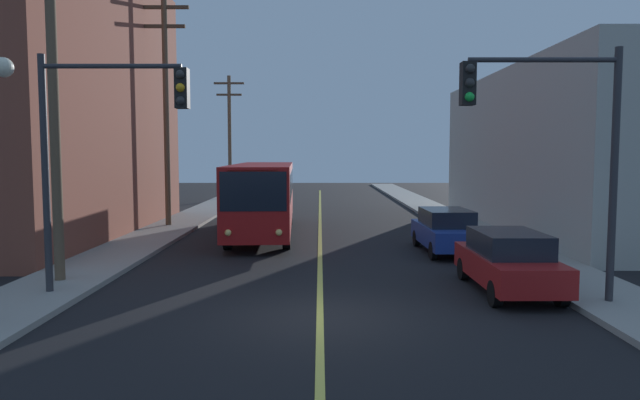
{
  "coord_description": "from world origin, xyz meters",
  "views": [
    {
      "loc": [
        0.0,
        -12.81,
        3.67
      ],
      "look_at": [
        0.0,
        8.03,
        2.0
      ],
      "focal_mm": 32.45,
      "sensor_mm": 36.0,
      "label": 1
    }
  ],
  "objects_px": {
    "utility_pole_far": "(230,131)",
    "utility_pole_mid": "(166,101)",
    "city_bus": "(263,195)",
    "traffic_signal_left_corner": "(105,128)",
    "fire_hydrant": "(516,242)",
    "utility_pole_near": "(52,52)",
    "parked_car_blue": "(446,230)",
    "traffic_signal_right_corner": "(551,127)",
    "parked_car_red": "(508,261)"
  },
  "relations": [
    {
      "from": "parked_car_red",
      "to": "traffic_signal_left_corner",
      "type": "relative_size",
      "value": 0.74
    },
    {
      "from": "traffic_signal_left_corner",
      "to": "fire_hydrant",
      "type": "distance_m",
      "value": 13.91
    },
    {
      "from": "parked_car_blue",
      "to": "fire_hydrant",
      "type": "bearing_deg",
      "value": -30.52
    },
    {
      "from": "parked_car_red",
      "to": "traffic_signal_left_corner",
      "type": "height_order",
      "value": "traffic_signal_left_corner"
    },
    {
      "from": "fire_hydrant",
      "to": "parked_car_red",
      "type": "bearing_deg",
      "value": -110.86
    },
    {
      "from": "parked_car_red",
      "to": "traffic_signal_right_corner",
      "type": "distance_m",
      "value": 3.8
    },
    {
      "from": "parked_car_red",
      "to": "utility_pole_far",
      "type": "height_order",
      "value": "utility_pole_far"
    },
    {
      "from": "utility_pole_near",
      "to": "traffic_signal_left_corner",
      "type": "height_order",
      "value": "utility_pole_near"
    },
    {
      "from": "city_bus",
      "to": "fire_hydrant",
      "type": "distance_m",
      "value": 11.33
    },
    {
      "from": "parked_car_red",
      "to": "utility_pole_mid",
      "type": "height_order",
      "value": "utility_pole_mid"
    },
    {
      "from": "parked_car_red",
      "to": "traffic_signal_left_corner",
      "type": "distance_m",
      "value": 10.98
    },
    {
      "from": "parked_car_blue",
      "to": "fire_hydrant",
      "type": "relative_size",
      "value": 5.29
    },
    {
      "from": "utility_pole_near",
      "to": "fire_hydrant",
      "type": "xyz_separation_m",
      "value": [
        14.14,
        4.04,
        -5.85
      ]
    },
    {
      "from": "city_bus",
      "to": "utility_pole_far",
      "type": "relative_size",
      "value": 1.26
    },
    {
      "from": "parked_car_red",
      "to": "parked_car_blue",
      "type": "height_order",
      "value": "same"
    },
    {
      "from": "traffic_signal_right_corner",
      "to": "city_bus",
      "type": "bearing_deg",
      "value": 122.49
    },
    {
      "from": "parked_car_red",
      "to": "city_bus",
      "type": "bearing_deg",
      "value": 124.47
    },
    {
      "from": "city_bus",
      "to": "parked_car_red",
      "type": "relative_size",
      "value": 2.77
    },
    {
      "from": "fire_hydrant",
      "to": "parked_car_blue",
      "type": "bearing_deg",
      "value": 149.48
    },
    {
      "from": "utility_pole_mid",
      "to": "fire_hydrant",
      "type": "relative_size",
      "value": 13.3
    },
    {
      "from": "utility_pole_near",
      "to": "traffic_signal_right_corner",
      "type": "distance_m",
      "value": 13.09
    },
    {
      "from": "utility_pole_near",
      "to": "utility_pole_mid",
      "type": "relative_size",
      "value": 1.03
    },
    {
      "from": "fire_hydrant",
      "to": "city_bus",
      "type": "bearing_deg",
      "value": 146.8
    },
    {
      "from": "traffic_signal_right_corner",
      "to": "utility_pole_mid",
      "type": "bearing_deg",
      "value": 131.03
    },
    {
      "from": "traffic_signal_right_corner",
      "to": "fire_hydrant",
      "type": "height_order",
      "value": "traffic_signal_right_corner"
    },
    {
      "from": "parked_car_red",
      "to": "utility_pole_mid",
      "type": "relative_size",
      "value": 0.39
    },
    {
      "from": "parked_car_blue",
      "to": "traffic_signal_right_corner",
      "type": "height_order",
      "value": "traffic_signal_right_corner"
    },
    {
      "from": "parked_car_blue",
      "to": "utility_pole_near",
      "type": "height_order",
      "value": "utility_pole_near"
    },
    {
      "from": "utility_pole_mid",
      "to": "traffic_signal_right_corner",
      "type": "distance_m",
      "value": 19.81
    },
    {
      "from": "traffic_signal_left_corner",
      "to": "traffic_signal_right_corner",
      "type": "xyz_separation_m",
      "value": [
        10.82,
        -0.96,
        0.0
      ]
    },
    {
      "from": "utility_pole_near",
      "to": "utility_pole_far",
      "type": "distance_m",
      "value": 30.59
    },
    {
      "from": "parked_car_red",
      "to": "parked_car_blue",
      "type": "bearing_deg",
      "value": 92.89
    },
    {
      "from": "city_bus",
      "to": "utility_pole_mid",
      "type": "xyz_separation_m",
      "value": [
        -4.95,
        2.33,
        4.44
      ]
    },
    {
      "from": "parked_car_blue",
      "to": "utility_pole_far",
      "type": "bearing_deg",
      "value": 115.29
    },
    {
      "from": "utility_pole_mid",
      "to": "utility_pole_far",
      "type": "xyz_separation_m",
      "value": [
        0.28,
        18.04,
        -0.75
      ]
    },
    {
      "from": "city_bus",
      "to": "traffic_signal_left_corner",
      "type": "height_order",
      "value": "traffic_signal_left_corner"
    },
    {
      "from": "utility_pole_far",
      "to": "fire_hydrant",
      "type": "relative_size",
      "value": 11.56
    },
    {
      "from": "city_bus",
      "to": "utility_pole_near",
      "type": "distance_m",
      "value": 12.16
    },
    {
      "from": "parked_car_blue",
      "to": "traffic_signal_right_corner",
      "type": "relative_size",
      "value": 0.74
    },
    {
      "from": "city_bus",
      "to": "fire_hydrant",
      "type": "height_order",
      "value": "city_bus"
    },
    {
      "from": "parked_car_red",
      "to": "utility_pole_far",
      "type": "xyz_separation_m",
      "value": [
        -12.25,
        31.4,
        4.66
      ]
    },
    {
      "from": "parked_car_blue",
      "to": "utility_pole_far",
      "type": "height_order",
      "value": "utility_pole_far"
    },
    {
      "from": "utility_pole_near",
      "to": "utility_pole_far",
      "type": "relative_size",
      "value": 1.19
    },
    {
      "from": "utility_pole_far",
      "to": "utility_pole_mid",
      "type": "bearing_deg",
      "value": -90.88
    },
    {
      "from": "city_bus",
      "to": "traffic_signal_left_corner",
      "type": "xyz_separation_m",
      "value": [
        -2.84,
        -11.58,
        2.49
      ]
    },
    {
      "from": "fire_hydrant",
      "to": "utility_pole_near",
      "type": "bearing_deg",
      "value": -164.06
    },
    {
      "from": "utility_pole_mid",
      "to": "traffic_signal_left_corner",
      "type": "xyz_separation_m",
      "value": [
        2.12,
        -13.91,
        -1.95
      ]
    },
    {
      "from": "traffic_signal_right_corner",
      "to": "parked_car_blue",
      "type": "bearing_deg",
      "value": 95.4
    },
    {
      "from": "city_bus",
      "to": "utility_pole_far",
      "type": "xyz_separation_m",
      "value": [
        -4.67,
        20.37,
        3.68
      ]
    },
    {
      "from": "parked_car_blue",
      "to": "utility_pole_near",
      "type": "xyz_separation_m",
      "value": [
        -11.98,
        -5.31,
        5.59
      ]
    }
  ]
}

